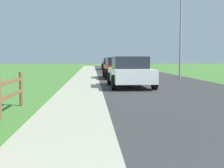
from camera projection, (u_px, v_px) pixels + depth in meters
name	position (u px, v px, depth m)	size (l,w,h in m)	color
ground_plane	(98.00, 77.00, 25.31)	(120.00, 120.00, 0.00)	#41772F
road_asphalt	(137.00, 75.00, 27.52)	(7.00, 66.00, 0.01)	#323232
curb_concrete	(63.00, 75.00, 27.11)	(6.00, 66.00, 0.01)	#A4A48B
grass_verge	(46.00, 75.00, 27.01)	(5.00, 66.00, 0.00)	#41772F
parked_suv_white	(130.00, 72.00, 16.01)	(2.23, 4.52, 1.57)	white
parked_car_red	(118.00, 68.00, 23.21)	(2.17, 4.71, 1.55)	maroon
parked_car_blue	(118.00, 65.00, 32.71)	(2.06, 4.45, 1.43)	navy
parked_car_black	(110.00, 64.00, 40.79)	(2.19, 4.32, 1.52)	black
street_lamp	(182.00, 21.00, 21.92)	(1.17, 0.20, 7.03)	gray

